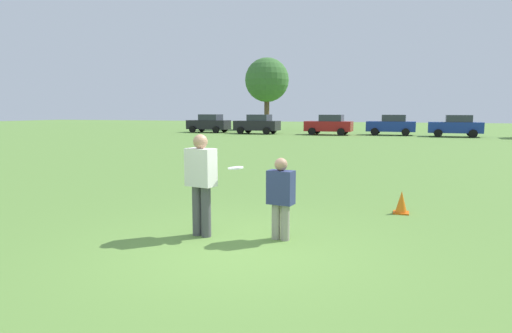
# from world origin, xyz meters

# --- Properties ---
(ground_plane) EXTENTS (160.24, 160.24, 0.00)m
(ground_plane) POSITION_xyz_m (0.00, 0.00, 0.00)
(ground_plane) COLOR #608C3D
(player_thrower) EXTENTS (0.54, 0.37, 1.76)m
(player_thrower) POSITION_xyz_m (-0.86, 0.46, 0.99)
(player_thrower) COLOR #4C4C51
(player_thrower) RESTS_ON ground
(player_defender) EXTENTS (0.46, 0.30, 1.38)m
(player_defender) POSITION_xyz_m (0.49, 0.70, 0.77)
(player_defender) COLOR gray
(player_defender) RESTS_ON ground
(frisbee) EXTENTS (0.27, 0.27, 0.06)m
(frisbee) POSITION_xyz_m (-0.31, 0.68, 1.18)
(frisbee) COLOR white
(traffic_cone) EXTENTS (0.32, 0.32, 0.48)m
(traffic_cone) POSITION_xyz_m (2.38, 3.35, 0.23)
(traffic_cone) COLOR #D8590C
(traffic_cone) RESTS_ON ground
(parked_car_near_left) EXTENTS (4.25, 2.31, 1.82)m
(parked_car_near_left) POSITION_xyz_m (-16.57, 33.54, 0.92)
(parked_car_near_left) COLOR black
(parked_car_near_left) RESTS_ON ground
(parked_car_mid_left) EXTENTS (4.25, 2.31, 1.82)m
(parked_car_mid_left) POSITION_xyz_m (-11.11, 32.77, 0.92)
(parked_car_mid_left) COLOR black
(parked_car_mid_left) RESTS_ON ground
(parked_car_center) EXTENTS (4.25, 2.31, 1.82)m
(parked_car_center) POSITION_xyz_m (-4.35, 33.14, 0.92)
(parked_car_center) COLOR maroon
(parked_car_center) RESTS_ON ground
(parked_car_mid_right) EXTENTS (4.25, 2.31, 1.82)m
(parked_car_mid_right) POSITION_xyz_m (1.01, 34.50, 0.92)
(parked_car_mid_right) COLOR navy
(parked_car_mid_right) RESTS_ON ground
(parked_car_near_right) EXTENTS (4.25, 2.31, 1.82)m
(parked_car_near_right) POSITION_xyz_m (6.18, 33.61, 0.92)
(parked_car_near_right) COLOR navy
(parked_car_near_right) RESTS_ON ground
(tree_west_oak) EXTENTS (5.10, 5.10, 8.29)m
(tree_west_oak) POSITION_xyz_m (-13.30, 42.32, 5.70)
(tree_west_oak) COLOR brown
(tree_west_oak) RESTS_ON ground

